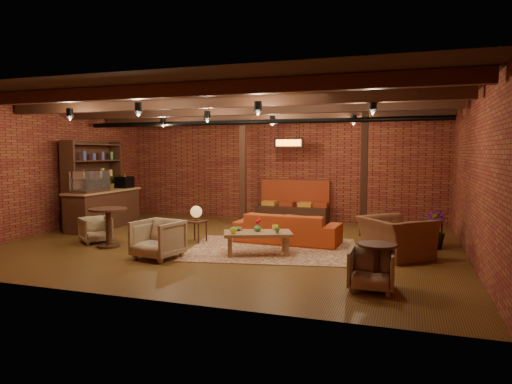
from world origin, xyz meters
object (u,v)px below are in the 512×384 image
(round_table_left, at_px, (108,221))
(armchair_b, at_px, (158,237))
(armchair_a, at_px, (96,228))
(armchair_right, at_px, (395,231))
(side_table_book, at_px, (431,222))
(armchair_far, at_px, (371,268))
(side_table_lamp, at_px, (196,215))
(plant_tall, at_px, (436,191))
(round_table_right, at_px, (377,259))
(sofa, at_px, (288,228))
(coffee_table, at_px, (257,234))

(round_table_left, xyz_separation_m, armchair_b, (1.60, -0.61, -0.16))
(armchair_a, distance_m, armchair_right, 6.65)
(round_table_left, distance_m, side_table_book, 7.25)
(armchair_far, bearing_deg, side_table_lamp, 148.50)
(plant_tall, bearing_deg, armchair_far, -106.89)
(armchair_far, bearing_deg, armchair_a, 164.29)
(side_table_book, distance_m, round_table_right, 4.03)
(round_table_left, height_order, armchair_right, armchair_right)
(side_table_lamp, relative_size, round_table_left, 0.99)
(side_table_lamp, bearing_deg, sofa, 15.94)
(side_table_lamp, distance_m, side_table_book, 5.38)
(armchair_b, bearing_deg, coffee_table, 38.67)
(sofa, distance_m, armchair_b, 3.06)
(round_table_left, relative_size, side_table_book, 1.45)
(armchair_b, relative_size, armchair_right, 0.68)
(side_table_lamp, relative_size, armchair_far, 1.24)
(side_table_lamp, relative_size, round_table_right, 1.22)
(armchair_right, bearing_deg, side_table_book, -63.01)
(armchair_a, height_order, round_table_right, round_table_right)
(coffee_table, relative_size, plant_tall, 0.61)
(side_table_book, distance_m, armchair_far, 4.15)
(armchair_right, bearing_deg, side_table_lamp, 48.16)
(coffee_table, bearing_deg, armchair_a, 179.90)
(coffee_table, bearing_deg, round_table_left, -174.58)
(side_table_lamp, xyz_separation_m, side_table_book, (5.15, 1.53, -0.14))
(round_table_left, xyz_separation_m, round_table_right, (5.82, -1.30, -0.12))
(round_table_left, bearing_deg, plant_tall, 16.88)
(side_table_lamp, xyz_separation_m, round_table_left, (-1.61, -1.09, -0.07))
(sofa, height_order, side_table_book, sofa)
(sofa, height_order, coffee_table, coffee_table)
(side_table_book, bearing_deg, armchair_right, -113.36)
(armchair_right, bearing_deg, plant_tall, -73.68)
(coffee_table, distance_m, side_table_book, 4.12)
(armchair_far, distance_m, plant_tall, 3.74)
(sofa, height_order, plant_tall, plant_tall)
(armchair_a, bearing_deg, sofa, -35.33)
(armchair_right, bearing_deg, sofa, 32.89)
(side_table_book, bearing_deg, round_table_right, -103.54)
(armchair_a, distance_m, plant_tall, 7.65)
(round_table_left, bearing_deg, round_table_right, -12.61)
(armchair_far, bearing_deg, coffee_table, 143.90)
(round_table_left, distance_m, armchair_far, 5.92)
(armchair_right, relative_size, plant_tall, 0.49)
(sofa, bearing_deg, coffee_table, 80.70)
(armchair_right, distance_m, plant_tall, 1.56)
(round_table_right, relative_size, plant_tall, 0.28)
(side_table_lamp, xyz_separation_m, armchair_a, (-2.20, -0.76, -0.32))
(armchair_far, bearing_deg, armchair_right, 82.70)
(armchair_far, bearing_deg, round_table_left, 165.81)
(side_table_lamp, bearing_deg, plant_tall, 10.67)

